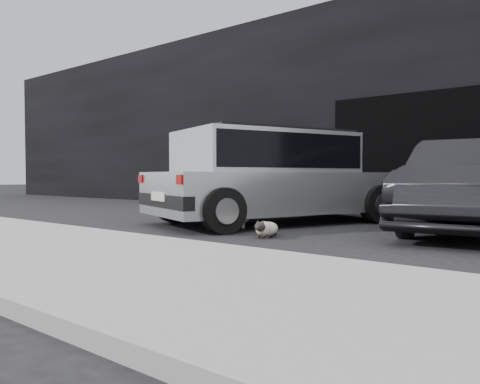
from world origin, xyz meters
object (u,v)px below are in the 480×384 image
Objects in this scene: silver_hatchback at (271,173)px; cat_siamese at (266,229)px; second_car at (472,185)px; cat_white at (236,217)px.

cat_siamese is at bearing -35.48° from silver_hatchback.
silver_hatchback reaches higher than second_car.
silver_hatchback is 1.21m from cat_white.
cat_siamese is 1.15× the size of cat_white.
silver_hatchback is at bearing 147.61° from cat_white.
cat_siamese is (-2.01, -2.31, -0.57)m from second_car.
cat_siamese is at bearing -136.60° from second_car.
cat_white is at bearing -66.87° from silver_hatchback.
cat_siamese is (1.05, -1.62, -0.76)m from silver_hatchback.
cat_white reaches higher than cat_siamese.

